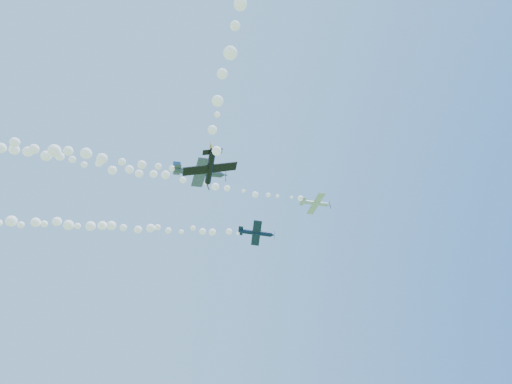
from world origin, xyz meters
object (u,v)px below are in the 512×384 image
object	(u,v)px
plane_white	(316,203)
plane_grey	(200,172)
plane_black	(210,168)
plane_navy	(256,233)

from	to	relation	value
plane_white	plane_grey	size ratio (longest dim) A/B	0.81
plane_white	plane_grey	world-z (taller)	plane_white
plane_white	plane_black	bearing A→B (deg)	-140.20
plane_navy	plane_grey	world-z (taller)	plane_navy
plane_white	plane_grey	bearing A→B (deg)	-152.68
plane_navy	plane_black	bearing A→B (deg)	-106.93
plane_navy	plane_grey	distance (m)	20.63
plane_white	plane_navy	bearing A→B (deg)	158.85
plane_black	plane_white	bearing A→B (deg)	-45.71
plane_white	plane_navy	distance (m)	12.68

